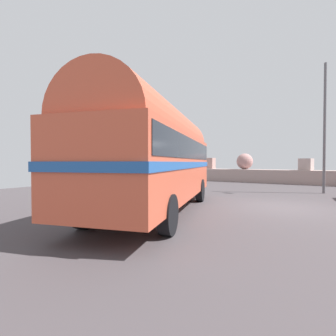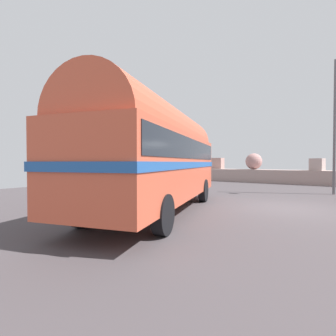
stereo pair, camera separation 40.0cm
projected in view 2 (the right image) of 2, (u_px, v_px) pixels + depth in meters
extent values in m
cube|color=#453E41|center=(285.00, 208.00, 9.22)|extent=(32.00, 26.00, 0.02)
cube|color=#A38B85|center=(315.00, 178.00, 18.84)|extent=(31.36, 1.80, 1.10)
sphere|color=gray|center=(180.00, 163.00, 25.49)|extent=(1.13, 1.13, 1.13)
cube|color=tan|center=(218.00, 163.00, 23.88)|extent=(1.03, 0.84, 1.03)
sphere|color=#AC7D79|center=(254.00, 161.00, 21.54)|extent=(1.38, 1.38, 1.38)
cube|color=#B39D96|center=(317.00, 164.00, 18.59)|extent=(1.07, 0.92, 0.90)
cylinder|color=black|center=(155.00, 189.00, 11.41)|extent=(0.55, 1.00, 0.96)
cylinder|color=black|center=(203.00, 191.00, 10.72)|extent=(0.55, 1.00, 0.96)
cylinder|color=black|center=(83.00, 209.00, 6.47)|extent=(0.55, 1.00, 0.96)
cylinder|color=black|center=(163.00, 215.00, 5.78)|extent=(0.55, 1.00, 0.96)
cube|color=#C54F35|center=(158.00, 166.00, 8.57)|extent=(4.74, 8.73, 2.10)
cylinder|color=#C54F35|center=(158.00, 136.00, 8.55)|extent=(4.45, 8.36, 2.20)
cube|color=#215196|center=(158.00, 165.00, 8.57)|extent=(4.81, 8.83, 0.20)
cube|color=black|center=(158.00, 149.00, 8.56)|extent=(4.68, 8.42, 0.64)
cube|color=silver|center=(188.00, 182.00, 12.64)|extent=(2.23, 0.82, 0.28)
cylinder|color=#5B5B60|center=(335.00, 127.00, 13.11)|extent=(0.14, 0.14, 7.08)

